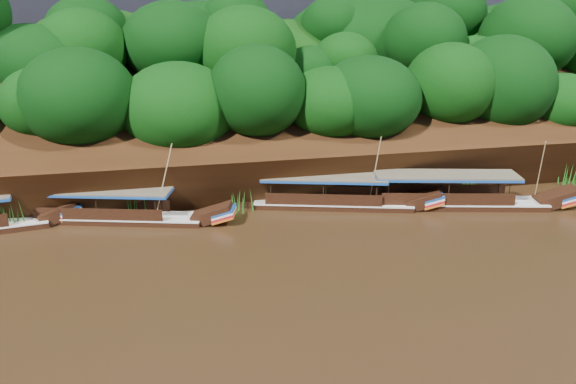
# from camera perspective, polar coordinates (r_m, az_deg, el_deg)

# --- Properties ---
(ground) EXTENTS (160.00, 160.00, 0.00)m
(ground) POSITION_cam_1_polar(r_m,az_deg,el_deg) (31.94, 6.93, -6.70)
(ground) COLOR black
(ground) RESTS_ON ground
(riverbank) EXTENTS (120.00, 30.06, 19.40)m
(riverbank) POSITION_cam_1_polar(r_m,az_deg,el_deg) (52.17, -1.33, 5.60)
(riverbank) COLOR black
(riverbank) RESTS_ON ground
(boat_0) EXTENTS (14.93, 5.43, 5.58)m
(boat_0) POSITION_cam_1_polar(r_m,az_deg,el_deg) (41.29, 17.65, -0.73)
(boat_0) COLOR black
(boat_0) RESTS_ON ground
(boat_1) EXTENTS (13.08, 5.48, 5.75)m
(boat_1) POSITION_cam_1_polar(r_m,az_deg,el_deg) (39.49, 5.58, -0.83)
(boat_1) COLOR black
(boat_1) RESTS_ON ground
(boat_2) EXTENTS (13.79, 5.54, 5.67)m
(boat_2) POSITION_cam_1_polar(r_m,az_deg,el_deg) (38.27, -16.29, -2.19)
(boat_2) COLOR black
(boat_2) RESTS_ON ground
(reeds) EXTENTS (49.71, 2.45, 2.16)m
(reeds) POSITION_cam_1_polar(r_m,az_deg,el_deg) (39.21, -1.43, -0.29)
(reeds) COLOR #226D1B
(reeds) RESTS_ON ground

